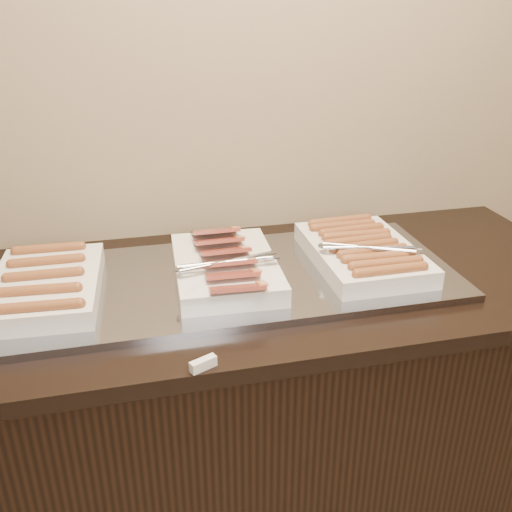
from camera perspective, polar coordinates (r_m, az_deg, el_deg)
The scene contains 6 objects.
counter at distance 1.76m, azimuth -3.23°, elevation -15.80°, with size 2.06×0.76×0.90m.
warming_tray at distance 1.51m, azimuth -2.84°, elevation -2.36°, with size 1.20×0.50×0.02m, color #90939D.
dish_left at distance 1.48m, azimuth -20.26°, elevation -2.75°, with size 0.27×0.39×0.07m.
dish_center at distance 1.48m, azimuth -3.07°, elevation -1.02°, with size 0.28×0.41×0.09m.
dish_right at distance 1.59m, azimuth 10.60°, elevation 0.45°, with size 0.28×0.40×0.08m.
label_holder at distance 1.18m, azimuth -5.30°, elevation -10.70°, with size 0.06×0.02×0.02m, color silver.
Camera 1 is at (-0.22, 0.81, 1.60)m, focal length 40.00 mm.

